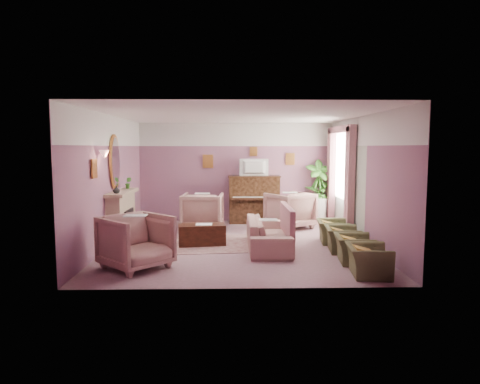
{
  "coord_description": "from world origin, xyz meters",
  "views": [
    {
      "loc": [
        -0.18,
        -9.24,
        2.12
      ],
      "look_at": [
        0.05,
        0.4,
        1.11
      ],
      "focal_mm": 32.0,
      "sensor_mm": 36.0,
      "label": 1
    }
  ],
  "objects_px": {
    "sofa": "(268,228)",
    "floral_armchair_right": "(290,208)",
    "olive_chair_c": "(342,235)",
    "side_table": "(317,210)",
    "olive_chair_a": "(368,256)",
    "olive_chair_b": "(354,244)",
    "television": "(254,166)",
    "piano": "(254,200)",
    "coffee_table": "(202,235)",
    "floral_armchair_left": "(203,209)",
    "floral_armchair_front": "(136,239)",
    "olive_chair_d": "(333,228)"
  },
  "relations": [
    {
      "from": "television",
      "to": "floral_armchair_right",
      "type": "bearing_deg",
      "value": -42.18
    },
    {
      "from": "piano",
      "to": "side_table",
      "type": "relative_size",
      "value": 2.0
    },
    {
      "from": "floral_armchair_left",
      "to": "olive_chair_b",
      "type": "bearing_deg",
      "value": -47.09
    },
    {
      "from": "floral_armchair_left",
      "to": "floral_armchair_front",
      "type": "distance_m",
      "value": 3.65
    },
    {
      "from": "olive_chair_b",
      "to": "side_table",
      "type": "bearing_deg",
      "value": 87.68
    },
    {
      "from": "olive_chair_c",
      "to": "side_table",
      "type": "bearing_deg",
      "value": 87.11
    },
    {
      "from": "coffee_table",
      "to": "olive_chair_c",
      "type": "xyz_separation_m",
      "value": [
        2.9,
        -0.66,
        0.11
      ]
    },
    {
      "from": "television",
      "to": "coffee_table",
      "type": "relative_size",
      "value": 0.8
    },
    {
      "from": "sofa",
      "to": "floral_armchair_right",
      "type": "xyz_separation_m",
      "value": [
        0.77,
        2.26,
        0.1
      ]
    },
    {
      "from": "olive_chair_c",
      "to": "piano",
      "type": "bearing_deg",
      "value": 115.14
    },
    {
      "from": "olive_chair_d",
      "to": "side_table",
      "type": "bearing_deg",
      "value": 86.16
    },
    {
      "from": "floral_armchair_right",
      "to": "olive_chair_b",
      "type": "height_order",
      "value": "floral_armchair_right"
    },
    {
      "from": "floral_armchair_front",
      "to": "side_table",
      "type": "xyz_separation_m",
      "value": [
        4.09,
        4.44,
        -0.18
      ]
    },
    {
      "from": "floral_armchair_right",
      "to": "olive_chair_c",
      "type": "height_order",
      "value": "floral_armchair_right"
    },
    {
      "from": "sofa",
      "to": "olive_chair_b",
      "type": "distance_m",
      "value": 1.87
    },
    {
      "from": "olive_chair_d",
      "to": "coffee_table",
      "type": "bearing_deg",
      "value": -176.84
    },
    {
      "from": "olive_chair_b",
      "to": "side_table",
      "type": "xyz_separation_m",
      "value": [
        0.17,
        4.14,
        0.01
      ]
    },
    {
      "from": "floral_armchair_left",
      "to": "olive_chair_d",
      "type": "bearing_deg",
      "value": -27.81
    },
    {
      "from": "floral_armchair_right",
      "to": "olive_chair_b",
      "type": "distance_m",
      "value": 3.47
    },
    {
      "from": "side_table",
      "to": "olive_chair_d",
      "type": "bearing_deg",
      "value": -93.84
    },
    {
      "from": "coffee_table",
      "to": "floral_armchair_right",
      "type": "bearing_deg",
      "value": 41.11
    },
    {
      "from": "olive_chair_c",
      "to": "sofa",
      "type": "bearing_deg",
      "value": 168.41
    },
    {
      "from": "olive_chair_c",
      "to": "floral_armchair_left",
      "type": "bearing_deg",
      "value": 141.29
    },
    {
      "from": "olive_chair_d",
      "to": "television",
      "type": "bearing_deg",
      "value": 122.16
    },
    {
      "from": "piano",
      "to": "olive_chair_c",
      "type": "relative_size",
      "value": 1.8
    },
    {
      "from": "olive_chair_c",
      "to": "olive_chair_d",
      "type": "height_order",
      "value": "same"
    },
    {
      "from": "floral_armchair_left",
      "to": "floral_armchair_front",
      "type": "xyz_separation_m",
      "value": [
        -0.93,
        -3.52,
        0.0
      ]
    },
    {
      "from": "floral_armchair_left",
      "to": "side_table",
      "type": "height_order",
      "value": "floral_armchair_left"
    },
    {
      "from": "floral_armchair_left",
      "to": "side_table",
      "type": "distance_m",
      "value": 3.3
    },
    {
      "from": "television",
      "to": "side_table",
      "type": "xyz_separation_m",
      "value": [
        1.78,
        -0.06,
        -1.25
      ]
    },
    {
      "from": "sofa",
      "to": "floral_armchair_left",
      "type": "xyz_separation_m",
      "value": [
        -1.5,
        2.09,
        0.1
      ]
    },
    {
      "from": "sofa",
      "to": "floral_armchair_left",
      "type": "distance_m",
      "value": 2.58
    },
    {
      "from": "floral_armchair_front",
      "to": "olive_chair_a",
      "type": "distance_m",
      "value": 3.96
    },
    {
      "from": "side_table",
      "to": "television",
      "type": "bearing_deg",
      "value": 177.97
    },
    {
      "from": "sofa",
      "to": "olive_chair_d",
      "type": "distance_m",
      "value": 1.58
    },
    {
      "from": "coffee_table",
      "to": "side_table",
      "type": "relative_size",
      "value": 1.43
    },
    {
      "from": "olive_chair_a",
      "to": "olive_chair_b",
      "type": "distance_m",
      "value": 0.82
    },
    {
      "from": "olive_chair_c",
      "to": "side_table",
      "type": "distance_m",
      "value": 3.32
    },
    {
      "from": "sofa",
      "to": "olive_chair_a",
      "type": "height_order",
      "value": "sofa"
    },
    {
      "from": "coffee_table",
      "to": "olive_chair_b",
      "type": "height_order",
      "value": "olive_chair_b"
    },
    {
      "from": "olive_chair_a",
      "to": "sofa",
      "type": "bearing_deg",
      "value": 127.42
    },
    {
      "from": "television",
      "to": "coffee_table",
      "type": "bearing_deg",
      "value": -115.39
    },
    {
      "from": "coffee_table",
      "to": "floral_armchair_front",
      "type": "height_order",
      "value": "floral_armchair_front"
    },
    {
      "from": "television",
      "to": "piano",
      "type": "bearing_deg",
      "value": 90.0
    },
    {
      "from": "floral_armchair_front",
      "to": "side_table",
      "type": "bearing_deg",
      "value": 47.35
    },
    {
      "from": "olive_chair_b",
      "to": "olive_chair_c",
      "type": "height_order",
      "value": "same"
    },
    {
      "from": "coffee_table",
      "to": "olive_chair_c",
      "type": "height_order",
      "value": "olive_chair_c"
    },
    {
      "from": "side_table",
      "to": "coffee_table",
      "type": "bearing_deg",
      "value": -139.11
    },
    {
      "from": "piano",
      "to": "olive_chair_b",
      "type": "bearing_deg",
      "value": -69.25
    },
    {
      "from": "piano",
      "to": "floral_armchair_right",
      "type": "bearing_deg",
      "value": -43.89
    }
  ]
}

